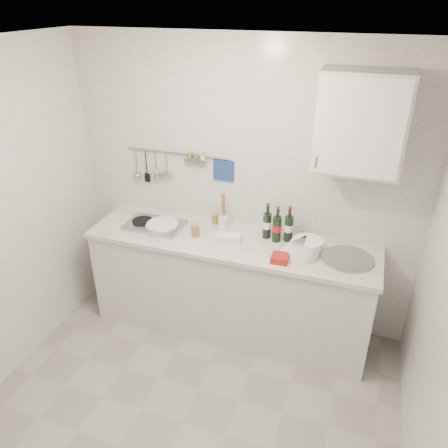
% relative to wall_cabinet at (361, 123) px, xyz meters
% --- Properties ---
extents(floor, '(3.00, 3.00, 0.00)m').
position_rel_wall_cabinet_xyz_m(floor, '(-0.90, -1.22, -1.95)').
color(floor, gray).
rests_on(floor, ground).
extents(ceiling, '(3.00, 3.00, 0.00)m').
position_rel_wall_cabinet_xyz_m(ceiling, '(-0.90, -1.22, 0.55)').
color(ceiling, silver).
rests_on(ceiling, back_wall).
extents(back_wall, '(3.00, 0.02, 2.50)m').
position_rel_wall_cabinet_xyz_m(back_wall, '(-0.90, 0.18, -0.70)').
color(back_wall, silver).
rests_on(back_wall, floor).
extents(counter, '(2.44, 0.64, 0.96)m').
position_rel_wall_cabinet_xyz_m(counter, '(-0.89, -0.12, -1.52)').
color(counter, beige).
rests_on(counter, floor).
extents(wall_rail, '(0.98, 0.09, 0.34)m').
position_rel_wall_cabinet_xyz_m(wall_rail, '(-1.50, 0.15, -0.52)').
color(wall_rail, '#93969B').
rests_on(wall_rail, back_wall).
extents(wall_cabinet, '(0.60, 0.38, 0.70)m').
position_rel_wall_cabinet_xyz_m(wall_cabinet, '(0.00, 0.00, 0.00)').
color(wall_cabinet, beige).
rests_on(wall_cabinet, back_wall).
extents(plate_stack_hob, '(0.30, 0.30, 0.05)m').
position_rel_wall_cabinet_xyz_m(plate_stack_hob, '(-1.53, -0.14, -1.00)').
color(plate_stack_hob, '#495AA5').
rests_on(plate_stack_hob, counter).
extents(plate_stack_sink, '(0.31, 0.30, 0.14)m').
position_rel_wall_cabinet_xyz_m(plate_stack_sink, '(-0.29, -0.16, -0.97)').
color(plate_stack_sink, white).
rests_on(plate_stack_sink, counter).
extents(wine_bottles, '(0.25, 0.11, 0.31)m').
position_rel_wall_cabinet_xyz_m(wine_bottles, '(-0.54, 0.01, -0.87)').
color(wine_bottles, black).
rests_on(wine_bottles, counter).
extents(butter_dish, '(0.23, 0.15, 0.06)m').
position_rel_wall_cabinet_xyz_m(butter_dish, '(-0.91, -0.16, -1.00)').
color(butter_dish, white).
rests_on(butter_dish, counter).
extents(strawberry_punnet, '(0.13, 0.13, 0.05)m').
position_rel_wall_cabinet_xyz_m(strawberry_punnet, '(-0.44, -0.31, -1.00)').
color(strawberry_punnet, red).
rests_on(strawberry_punnet, counter).
extents(utensil_crock, '(0.08, 0.08, 0.35)m').
position_rel_wall_cabinet_xyz_m(utensil_crock, '(-1.02, 0.03, -0.95)').
color(utensil_crock, white).
rests_on(utensil_crock, counter).
extents(jar_a, '(0.07, 0.07, 0.11)m').
position_rel_wall_cabinet_xyz_m(jar_a, '(-1.12, 0.11, -0.98)').
color(jar_a, brown).
rests_on(jar_a, counter).
extents(jar_b, '(0.07, 0.07, 0.09)m').
position_rel_wall_cabinet_xyz_m(jar_b, '(-0.32, 0.10, -0.98)').
color(jar_b, brown).
rests_on(jar_b, counter).
extents(jar_c, '(0.07, 0.07, 0.09)m').
position_rel_wall_cabinet_xyz_m(jar_c, '(-0.31, -0.01, -0.98)').
color(jar_c, brown).
rests_on(jar_c, counter).
extents(jar_d, '(0.07, 0.07, 0.11)m').
position_rel_wall_cabinet_xyz_m(jar_d, '(-1.20, -0.16, -0.97)').
color(jar_d, brown).
rests_on(jar_d, counter).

